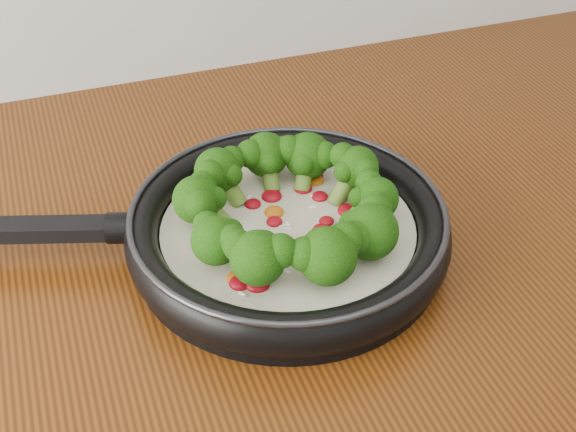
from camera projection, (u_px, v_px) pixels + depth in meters
name	position (u px, v px, depth m)	size (l,w,h in m)	color
counter	(351.00, 424.00, 1.21)	(1.60, 0.80, 0.90)	#351706
skillet	(286.00, 225.00, 0.82)	(0.58, 0.44, 0.10)	black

